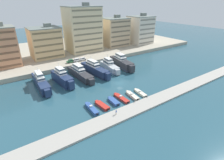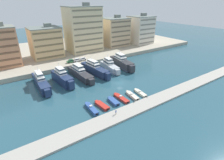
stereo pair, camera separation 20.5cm
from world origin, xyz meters
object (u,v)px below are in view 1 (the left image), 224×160
Objects in this scene: yacht_charcoal_center_right at (122,62)px; motorboat_blue_mid_left at (114,101)px; car_white_left at (77,60)px; car_white_mid_left at (82,59)px; motorboat_blue_far_left at (92,109)px; motorboat_cream_center at (132,96)px; motorboat_red_center_left at (121,98)px; pedestrian_near_edge at (116,112)px; yacht_charcoal_mid_left at (80,73)px; motorboat_cream_center_right at (140,93)px; car_green_far_left at (70,61)px; yacht_navy_center_left at (95,69)px; yacht_silver_center at (109,66)px; motorboat_red_left at (102,105)px; yacht_navy_far_left at (41,82)px; yacht_navy_left at (62,78)px.

yacht_charcoal_center_right is 36.42m from motorboat_blue_mid_left.
car_white_mid_left is (3.45, -0.11, 0.00)m from car_white_left.
motorboat_blue_far_left reaches higher than motorboat_cream_center.
motorboat_blue_far_left is 0.99× the size of motorboat_red_center_left.
car_white_left is at bearing 82.90° from motorboat_blue_mid_left.
yacht_charcoal_mid_left is at bearing 83.80° from pedestrian_near_edge.
car_white_mid_left is (0.61, 43.74, 2.71)m from motorboat_cream_center.
car_white_mid_left is (-3.41, 43.81, 2.78)m from motorboat_cream_center_right.
car_green_far_left reaches higher than motorboat_blue_far_left.
motorboat_blue_mid_left is 12.26m from motorboat_cream_center_right.
motorboat_blue_far_left is 1.98× the size of car_white_mid_left.
car_green_far_left is (1.90, 43.40, 2.68)m from motorboat_blue_mid_left.
motorboat_blue_far_left is at bearing -179.63° from motorboat_red_center_left.
car_green_far_left is (-1.84, 43.04, 2.77)m from motorboat_red_center_left.
yacht_charcoal_center_right is (16.65, 0.14, 0.16)m from yacht_navy_center_left.
motorboat_red_center_left is (-20.49, -26.75, -2.24)m from yacht_charcoal_center_right.
yacht_navy_center_left reaches higher than motorboat_cream_center.
yacht_silver_center reaches higher than car_white_left.
motorboat_blue_mid_left is at bearing -174.46° from motorboat_red_center_left.
motorboat_red_left is 1.71× the size of car_green_far_left.
yacht_navy_far_left is at bearing -179.75° from yacht_charcoal_center_right.
yacht_charcoal_center_right is at bearing 52.55° from motorboat_red_center_left.
motorboat_blue_mid_left is at bearing -69.85° from yacht_navy_left.
motorboat_cream_center is at bearing -55.97° from yacht_navy_left.
motorboat_cream_center is 1.06× the size of motorboat_cream_center_right.
yacht_charcoal_mid_left is at bearing 0.51° from yacht_navy_far_left.
motorboat_red_center_left is (13.03, -24.96, -2.24)m from yacht_navy_left.
motorboat_cream_center is 44.03m from car_white_left.
motorboat_blue_mid_left is 3.72× the size of pedestrian_near_edge.
yacht_charcoal_center_right is at bearing 0.13° from yacht_silver_center.
yacht_navy_left is 28.25m from motorboat_red_center_left.
yacht_silver_center is (25.62, 1.77, -0.44)m from yacht_navy_left.
pedestrian_near_edge reaches higher than motorboat_blue_mid_left.
car_green_far_left is (-6.32, 44.01, 2.71)m from motorboat_cream_center.
motorboat_cream_center is 4.02m from motorboat_cream_center_right.
yacht_charcoal_mid_left is 1.27× the size of yacht_silver_center.
yacht_charcoal_center_right reaches higher than motorboat_red_left.
motorboat_red_center_left is (8.45, 0.20, -0.04)m from motorboat_red_left.
motorboat_blue_mid_left is at bearing -1.88° from motorboat_blue_far_left.
pedestrian_near_edge is (13.97, -33.90, -0.64)m from yacht_navy_far_left.
yacht_charcoal_center_right is 2.87× the size of motorboat_red_left.
car_white_mid_left is at bearing 67.82° from motorboat_blue_far_left.
car_green_far_left is at bearing 82.62° from yacht_charcoal_mid_left.
pedestrian_near_edge is (-11.49, -33.95, -0.82)m from yacht_navy_center_left.
motorboat_cream_center_right is (-11.99, -27.80, -2.24)m from yacht_charcoal_center_right.
yacht_navy_far_left is 8.74m from yacht_navy_left.
yacht_charcoal_center_right is at bearing 39.22° from motorboat_blue_far_left.
yacht_navy_center_left is at bearing 58.72° from motorboat_blue_far_left.
yacht_charcoal_center_right is 32.09m from motorboat_cream_center.
yacht_silver_center reaches higher than motorboat_cream_center.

